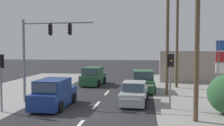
# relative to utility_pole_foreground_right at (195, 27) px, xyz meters

# --- Properties ---
(ground_plane) EXTENTS (140.00, 140.00, 0.00)m
(ground_plane) POSITION_rel_utility_pole_foreground_right_xyz_m (-5.90, 0.32, -5.04)
(ground_plane) COLOR #28282B
(lane_dash_mid) EXTENTS (0.20, 2.40, 0.01)m
(lane_dash_mid) POSITION_rel_utility_pole_foreground_right_xyz_m (-5.90, 3.32, -5.03)
(lane_dash_mid) COLOR silver
(lane_dash_mid) RESTS_ON ground
(lane_dash_far) EXTENTS (0.20, 2.40, 0.01)m
(lane_dash_far) POSITION_rel_utility_pole_foreground_right_xyz_m (-5.90, 8.32, -5.03)
(lane_dash_far) COLOR silver
(lane_dash_far) RESTS_ON ground
(utility_pole_foreground_right) EXTENTS (3.78, 0.36, 9.35)m
(utility_pole_foreground_right) POSITION_rel_utility_pole_foreground_right_xyz_m (0.00, 0.00, 0.00)
(utility_pole_foreground_right) COLOR brown
(utility_pole_foreground_right) RESTS_ON ground
(utility_pole_midground_right) EXTENTS (1.80, 0.26, 9.95)m
(utility_pole_midground_right) POSITION_rel_utility_pole_foreground_right_xyz_m (-0.75, 7.87, 0.18)
(utility_pole_midground_right) COLOR brown
(utility_pole_midground_right) RESTS_ON ground
(utility_pole_background_right) EXTENTS (1.80, 0.26, 10.66)m
(utility_pole_background_right) POSITION_rel_utility_pole_foreground_right_xyz_m (0.52, 12.05, 0.54)
(utility_pole_background_right) COLOR brown
(utility_pole_background_right) RESTS_ON ground
(traffic_signal_mast) EXTENTS (5.28, 0.53, 6.00)m
(traffic_signal_mast) POSITION_rel_utility_pole_foreground_right_xyz_m (-10.02, 3.68, -0.89)
(traffic_signal_mast) COLOR slate
(traffic_signal_mast) RESTS_ON ground
(pedestal_signal_right_kerb) EXTENTS (0.43, 0.31, 3.56)m
(pedestal_signal_right_kerb) POSITION_rel_utility_pole_foreground_right_xyz_m (-0.96, 2.71, -2.62)
(pedestal_signal_right_kerb) COLOR slate
(pedestal_signal_right_kerb) RESTS_ON ground
(pedestal_signal_left_kerb) EXTENTS (0.44, 0.29, 3.56)m
(pedestal_signal_left_kerb) POSITION_rel_utility_pole_foreground_right_xyz_m (-11.30, 0.60, -2.62)
(pedestal_signal_left_kerb) COLOR slate
(pedestal_signal_left_kerb) RESTS_ON ground
(shopfront_wall_far) EXTENTS (12.00, 1.00, 3.60)m
(shopfront_wall_far) POSITION_rel_utility_pole_foreground_right_xyz_m (5.10, 16.32, -3.24)
(shopfront_wall_far) COLOR #A39384
(shopfront_wall_far) RESTS_ON ground
(sedan_crossing_left) EXTENTS (2.06, 4.32, 1.56)m
(sedan_crossing_left) POSITION_rel_utility_pole_foreground_right_xyz_m (-3.33, 4.20, -4.33)
(sedan_crossing_left) COLOR #A3A8AD
(sedan_crossing_left) RESTS_ON ground
(suv_oncoming_near) EXTENTS (2.26, 4.63, 1.90)m
(suv_oncoming_near) POSITION_rel_utility_pole_foreground_right_xyz_m (-8.08, 13.05, -4.15)
(suv_oncoming_near) COLOR #235633
(suv_oncoming_near) RESTS_ON ground
(suv_kerbside_parked) EXTENTS (2.13, 4.57, 1.90)m
(suv_kerbside_parked) POSITION_rel_utility_pole_foreground_right_xyz_m (-8.59, 2.35, -4.15)
(suv_kerbside_parked) COLOR navy
(suv_kerbside_parked) RESTS_ON ground
(suv_receding_far) EXTENTS (2.15, 4.58, 1.90)m
(suv_receding_far) POSITION_rel_utility_pole_foreground_right_xyz_m (-2.72, 9.68, -4.15)
(suv_receding_far) COLOR #235633
(suv_receding_far) RESTS_ON ground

